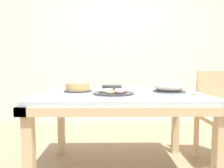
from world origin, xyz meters
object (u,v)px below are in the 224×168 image
Objects in this scene: cake_chocolate_round at (78,87)px; tealight_right_edge at (186,94)px; tealight_left_edge at (95,87)px; chair at (220,112)px; plate_stack at (112,87)px; pastry_platter at (114,92)px; cake_golden_bundt at (169,87)px; tealight_near_cakes at (194,95)px.

cake_chocolate_round is 6.63× the size of tealight_right_edge.
tealight_left_edge is at bearing 141.89° from tealight_right_edge.
tealight_left_edge is (-1.29, 0.18, 0.24)m from chair.
plate_stack is at bearing -26.31° from tealight_left_edge.
plate_stack reaches higher than tealight_right_edge.
pastry_platter is 1.64× the size of plate_stack.
chair is 1.46m from cake_chocolate_round.
tealight_right_edge is 1.00× the size of tealight_left_edge.
tealight_near_cakes is (0.08, -0.34, -0.03)m from cake_golden_bundt.
tealight_right_edge is 0.10m from tealight_near_cakes.
tealight_near_cakes is (0.60, -0.17, -0.00)m from pastry_platter.
tealight_near_cakes is at bearing -16.21° from pastry_platter.
pastry_platter is (0.33, -0.20, -0.02)m from cake_chocolate_round.
cake_golden_bundt reaches higher than tealight_left_edge.
pastry_platter is 8.61× the size of tealight_left_edge.
chair reaches higher than pastry_platter.
cake_chocolate_round is at bearing 149.31° from pastry_platter.
plate_stack reaches higher than tealight_near_cakes.
pastry_platter is at bearing -69.84° from tealight_left_edge.
pastry_platter is at bearing 163.79° from tealight_near_cakes.
chair is 23.50× the size of tealight_right_edge.
chair is at bearing 38.40° from tealight_right_edge.
pastry_platter is (-1.10, -0.34, 0.24)m from chair.
tealight_near_cakes is (0.93, -0.37, -0.03)m from cake_chocolate_round.
tealight_near_cakes is at bearing -21.71° from cake_chocolate_round.
pastry_platter is (-0.52, -0.17, -0.03)m from cake_golden_bundt.
plate_stack is 5.25× the size of tealight_left_edge.
cake_golden_bundt reaches higher than cake_chocolate_round.
chair reaches higher than cake_golden_bundt.
plate_stack is at bearing 91.20° from pastry_platter.
tealight_near_cakes is at bearing -134.45° from chair.
cake_golden_bundt is at bearing 18.12° from pastry_platter.
plate_stack is 0.78m from tealight_right_edge.
tealight_near_cakes is 1.05m from tealight_left_edge.
pastry_platter reaches higher than plate_stack.
chair is 0.76m from tealight_near_cakes.
cake_chocolate_round is 0.95m from tealight_right_edge.
tealight_right_edge is at bearing -7.88° from pastry_platter.
cake_chocolate_round is 0.77× the size of pastry_platter.
tealight_left_edge is (-0.71, 0.35, -0.03)m from cake_golden_bundt.
tealight_left_edge is (-0.18, 0.09, -0.01)m from plate_stack.
plate_stack is at bearing 175.18° from chair.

